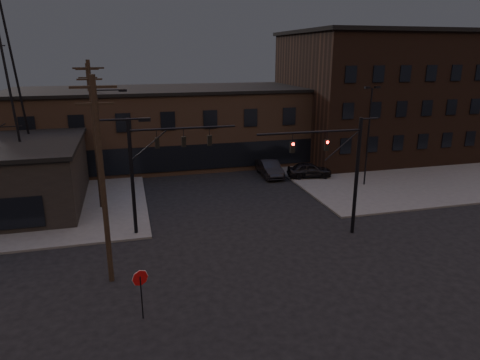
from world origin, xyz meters
name	(u,v)px	position (x,y,z in m)	size (l,w,h in m)	color
ground	(288,276)	(0.00, 0.00, 0.00)	(140.00, 140.00, 0.00)	black
sidewalk_ne	(397,159)	(22.00, 22.00, 0.07)	(30.00, 30.00, 0.15)	#474744
building_row	(200,126)	(0.00, 28.00, 4.00)	(40.00, 12.00, 8.00)	brown
building_right	(383,96)	(22.00, 26.00, 7.00)	(22.00, 16.00, 14.00)	black
traffic_signal_near	(342,165)	(5.36, 4.50, 4.93)	(7.12, 0.24, 8.00)	black
traffic_signal_far	(151,163)	(-6.72, 8.00, 5.01)	(7.12, 0.24, 8.00)	black
stop_sign	(141,283)	(-8.00, -1.99, 1.84)	(0.72, 0.33, 2.48)	black
utility_pole_near	(103,178)	(-9.43, 2.00, 5.87)	(3.70, 0.28, 11.00)	black
utility_pole_mid	(96,133)	(-10.44, 14.00, 6.13)	(3.70, 0.28, 11.50)	black
utility_pole_far	(92,116)	(-11.50, 26.00, 5.78)	(2.20, 0.28, 11.00)	black
lot_light_a	(369,127)	(13.00, 14.00, 5.51)	(1.50, 0.28, 9.14)	black
lot_light_b	(394,117)	(19.00, 19.00, 5.51)	(1.50, 0.28, 9.14)	black
parked_car_lot_a	(309,170)	(9.00, 17.58, 0.89)	(1.74, 4.32, 1.47)	black
parked_car_lot_b	(328,156)	(13.44, 22.48, 0.86)	(1.98, 4.87, 1.41)	#A4A4A6
car_crossing	(270,168)	(5.50, 19.47, 0.82)	(1.74, 4.99, 1.64)	black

